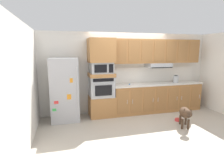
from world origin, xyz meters
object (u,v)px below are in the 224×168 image
object	(u,v)px
microwave	(101,68)
built_in_oven	(101,87)
refrigerator	(64,90)
screwdriver	(130,84)
dog	(185,113)
electric_kettle	(176,79)
dog_food_bowl	(178,120)

from	to	relation	value
microwave	built_in_oven	bearing A→B (deg)	179.23
refrigerator	screwdriver	xyz separation A→B (m)	(1.95, 0.03, 0.05)
microwave	dog	size ratio (longest dim) A/B	0.82
screwdriver	microwave	bearing A→B (deg)	177.84
built_in_oven	dog	bearing A→B (deg)	-37.90
screwdriver	electric_kettle	world-z (taller)	electric_kettle
dog	microwave	bearing A→B (deg)	-102.73
refrigerator	dog_food_bowl	distance (m)	3.31
screwdriver	dog_food_bowl	world-z (taller)	screwdriver
microwave	electric_kettle	world-z (taller)	microwave
electric_kettle	dog_food_bowl	size ratio (longest dim) A/B	1.20
refrigerator	microwave	bearing A→B (deg)	3.61
microwave	dog	bearing A→B (deg)	-37.90
built_in_oven	dog	size ratio (longest dim) A/B	0.90
microwave	electric_kettle	distance (m)	2.51
built_in_oven	dog_food_bowl	xyz separation A→B (m)	(2.00, -0.99, -0.87)
built_in_oven	screwdriver	world-z (taller)	built_in_oven
built_in_oven	refrigerator	bearing A→B (deg)	-176.39
screwdriver	dog	bearing A→B (deg)	-55.37
refrigerator	dog_food_bowl	size ratio (longest dim) A/B	8.80
dog_food_bowl	screwdriver	bearing A→B (deg)	139.18
electric_kettle	dog	world-z (taller)	electric_kettle
refrigerator	built_in_oven	distance (m)	1.07
microwave	dog_food_bowl	bearing A→B (deg)	-26.49
electric_kettle	dog_food_bowl	xyz separation A→B (m)	(-0.48, -0.95, -1.00)
screwdriver	electric_kettle	xyz separation A→B (m)	(1.59, -0.01, 0.10)
dog	dog_food_bowl	world-z (taller)	dog
screwdriver	dog	distance (m)	1.81
built_in_oven	electric_kettle	world-z (taller)	built_in_oven
built_in_oven	microwave	xyz separation A→B (m)	(0.00, -0.00, 0.56)
refrigerator	electric_kettle	world-z (taller)	refrigerator
microwave	dog_food_bowl	xyz separation A→B (m)	(2.00, -0.99, -1.43)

